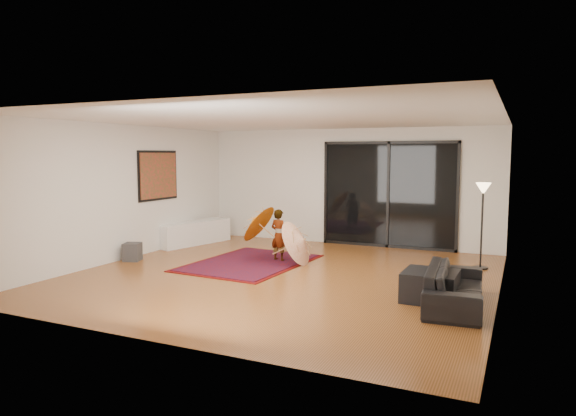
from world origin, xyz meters
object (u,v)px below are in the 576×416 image
Objects in this scene: sofa at (455,286)px; ottoman at (430,286)px; child at (279,235)px; media_console at (194,233)px.

sofa reaches higher than ottoman.
child is at bearing 153.73° from ottoman.
ottoman is (5.85, -2.47, -0.05)m from media_console.
sofa is 2.51× the size of ottoman.
child reaches higher than media_console.
media_console is 1.03× the size of sofa.
media_console is 2.58× the size of ottoman.
media_console reaches higher than ottoman.
media_console is 1.87× the size of child.
media_console is 6.72m from sofa.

